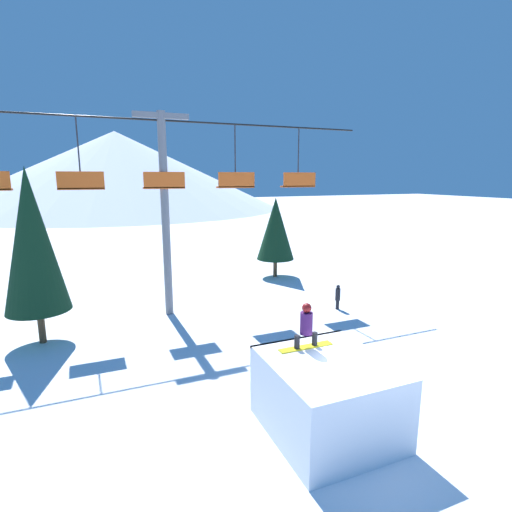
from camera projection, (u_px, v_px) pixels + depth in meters
name	position (u px, v px, depth m)	size (l,w,h in m)	color
ground_plane	(368.00, 439.00, 9.86)	(220.00, 220.00, 0.00)	white
mountain_ridge	(117.00, 170.00, 79.97)	(64.86, 64.86, 15.19)	silver
snow_ramp	(327.00, 396.00, 10.01)	(2.87, 3.21, 1.91)	white
snowboarder	(306.00, 326.00, 10.50)	(1.53, 0.33, 1.23)	yellow
chairlift	(164.00, 193.00, 17.80)	(19.92, 0.44, 9.16)	slate
pine_tree_near	(32.00, 241.00, 14.83)	(2.34, 2.34, 6.77)	#4C3823
pine_tree_far	(276.00, 229.00, 25.34)	(2.38, 2.38, 5.10)	#4C3823
distant_skier	(338.00, 296.00, 19.42)	(0.24, 0.24, 1.23)	black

